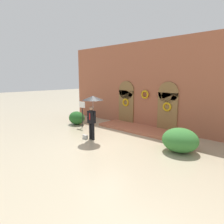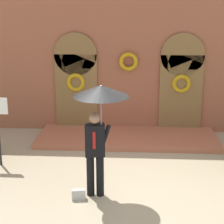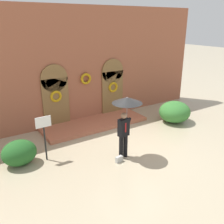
{
  "view_description": "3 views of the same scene",
  "coord_description": "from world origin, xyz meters",
  "px_view_note": "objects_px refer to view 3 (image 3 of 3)",
  "views": [
    {
      "loc": [
        7.24,
        -7.1,
        3.3
      ],
      "look_at": [
        -0.46,
        1.19,
        1.33
      ],
      "focal_mm": 32.0,
      "sensor_mm": 36.0,
      "label": 1
    },
    {
      "loc": [
        0.16,
        -7.27,
        3.88
      ],
      "look_at": [
        -0.34,
        1.2,
        1.4
      ],
      "focal_mm": 60.0,
      "sensor_mm": 36.0,
      "label": 2
    },
    {
      "loc": [
        -5.48,
        -7.03,
        4.88
      ],
      "look_at": [
        -0.08,
        1.35,
        1.24
      ],
      "focal_mm": 40.0,
      "sensor_mm": 36.0,
      "label": 3
    }
  ],
  "objects_px": {
    "person_with_umbrella": "(126,109)",
    "handbag": "(119,159)",
    "shrub_right": "(175,112)",
    "sign_post": "(44,131)",
    "shrub_left": "(19,153)"
  },
  "relations": [
    {
      "from": "person_with_umbrella",
      "to": "handbag",
      "type": "height_order",
      "value": "person_with_umbrella"
    },
    {
      "from": "person_with_umbrella",
      "to": "shrub_right",
      "type": "xyz_separation_m",
      "value": [
        4.15,
        1.49,
        -1.38
      ]
    },
    {
      "from": "person_with_umbrella",
      "to": "sign_post",
      "type": "xyz_separation_m",
      "value": [
        -2.61,
        1.39,
        -0.75
      ]
    },
    {
      "from": "shrub_left",
      "to": "sign_post",
      "type": "bearing_deg",
      "value": -13.2
    },
    {
      "from": "person_with_umbrella",
      "to": "shrub_right",
      "type": "relative_size",
      "value": 1.48
    },
    {
      "from": "sign_post",
      "to": "shrub_right",
      "type": "bearing_deg",
      "value": 0.88
    },
    {
      "from": "handbag",
      "to": "shrub_right",
      "type": "xyz_separation_m",
      "value": [
        4.58,
        1.69,
        0.43
      ]
    },
    {
      "from": "shrub_left",
      "to": "shrub_right",
      "type": "xyz_separation_m",
      "value": [
        7.66,
        -0.11,
        0.07
      ]
    },
    {
      "from": "sign_post",
      "to": "shrub_left",
      "type": "distance_m",
      "value": 1.16
    },
    {
      "from": "shrub_right",
      "to": "person_with_umbrella",
      "type": "bearing_deg",
      "value": -160.21
    },
    {
      "from": "handbag",
      "to": "shrub_left",
      "type": "height_order",
      "value": "shrub_left"
    },
    {
      "from": "person_with_umbrella",
      "to": "shrub_left",
      "type": "relative_size",
      "value": 1.92
    },
    {
      "from": "shrub_left",
      "to": "person_with_umbrella",
      "type": "bearing_deg",
      "value": -24.52
    },
    {
      "from": "handbag",
      "to": "sign_post",
      "type": "xyz_separation_m",
      "value": [
        -2.18,
        1.59,
        1.05
      ]
    },
    {
      "from": "person_with_umbrella",
      "to": "shrub_left",
      "type": "distance_m",
      "value": 4.12
    }
  ]
}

